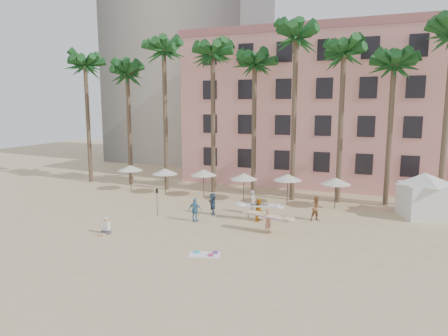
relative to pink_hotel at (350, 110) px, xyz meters
name	(u,v)px	position (x,y,z in m)	size (l,w,h in m)	color
ground	(196,247)	(-7.00, -26.00, -8.00)	(120.00, 120.00, 0.00)	#D1B789
pink_hotel	(350,110)	(0.00, 0.00, 0.00)	(35.00, 14.00, 16.00)	#F19F93
palm_row	(269,56)	(-6.49, -11.00, 4.97)	(44.40, 5.40, 16.30)	brown
umbrella_row	(223,174)	(-10.00, -13.50, -5.67)	(22.50, 2.70, 2.73)	#332B23
cabana	(424,191)	(6.59, -13.68, -5.93)	(5.73, 5.73, 3.50)	silver
beach_towel	(205,254)	(-5.96, -26.89, -7.97)	(1.99, 1.41, 0.14)	white
carrier_yellow	(268,219)	(-3.59, -21.66, -7.04)	(2.98, 1.03, 1.68)	tan
carrier_white	(259,209)	(-4.93, -19.17, -7.08)	(2.99, 0.87, 1.70)	orange
beachgoers	(246,206)	(-6.11, -18.67, -7.09)	(9.52, 4.25, 1.90)	#B9ABA3
paddle	(157,199)	(-12.65, -20.87, -6.59)	(0.18, 0.04, 2.23)	black
seated_man	(105,228)	(-13.75, -25.84, -7.62)	(0.49, 0.86, 1.11)	#3F3F4C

